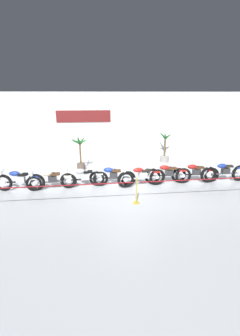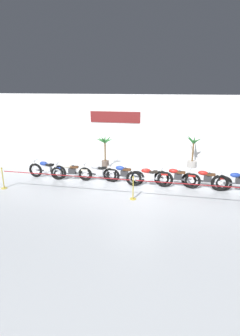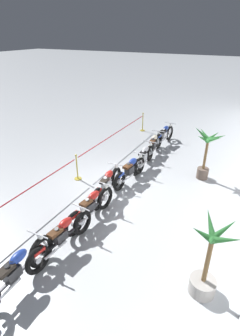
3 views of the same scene
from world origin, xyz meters
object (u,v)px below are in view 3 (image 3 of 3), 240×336
(motorcycle_blue_7, at_px, (15,274))
(stanchion_far_left, at_px, (99,147))
(motorcycle_red_4, at_px, (107,185))
(motorcycle_red_5, at_px, (91,207))
(motorcycle_red_6, at_px, (62,237))
(motorcycle_blue_0, at_px, (164,136))
(motorcycle_cream_1, at_px, (153,145))
(potted_palm_left_of_row, at_px, (206,153))
(motorcycle_silver_2, at_px, (144,158))
(potted_palm_right_of_row, at_px, (207,267))
(motorcycle_blue_3, at_px, (130,171))
(stanchion_mid_left, at_px, (77,171))

(motorcycle_blue_7, bearing_deg, stanchion_far_left, -164.38)
(motorcycle_red_4, relative_size, motorcycle_red_5, 1.02)
(motorcycle_red_5, bearing_deg, motorcycle_red_6, 1.27)
(motorcycle_blue_0, height_order, motorcycle_cream_1, motorcycle_blue_0)
(potted_palm_left_of_row, bearing_deg, stanchion_far_left, -80.07)
(motorcycle_red_6, height_order, stanchion_far_left, stanchion_far_left)
(motorcycle_silver_2, xyz_separation_m, potted_palm_right_of_row, (4.84, 3.51, 0.29))
(motorcycle_red_6, distance_m, potted_palm_right_of_row, 3.54)
(motorcycle_silver_2, height_order, motorcycle_blue_7, motorcycle_blue_7)
(potted_palm_right_of_row, bearing_deg, potted_palm_left_of_row, -167.63)
(motorcycle_silver_2, xyz_separation_m, motorcycle_blue_3, (1.29, 0.00, 0.01))
(motorcycle_blue_0, xyz_separation_m, motorcycle_blue_3, (4.09, 0.11, -0.01))
(motorcycle_silver_2, bearing_deg, potted_palm_left_of_row, 96.74)
(motorcycle_blue_7, xyz_separation_m, potted_palm_left_of_row, (-6.99, 2.51, 0.57))
(motorcycle_red_6, bearing_deg, potted_palm_right_of_row, 97.43)
(motorcycle_red_4, distance_m, potted_palm_right_of_row, 4.35)
(potted_palm_right_of_row, bearing_deg, stanchion_far_left, -129.16)
(stanchion_mid_left, bearing_deg, motorcycle_cream_1, 153.80)
(motorcycle_red_4, bearing_deg, potted_palm_right_of_row, 59.22)
(motorcycle_cream_1, distance_m, motorcycle_red_5, 5.36)
(motorcycle_blue_3, bearing_deg, motorcycle_blue_7, -1.38)
(potted_palm_left_of_row, bearing_deg, motorcycle_red_6, -23.05)
(motorcycle_cream_1, xyz_separation_m, stanchion_far_left, (1.90, -1.73, 0.29))
(motorcycle_blue_0, height_order, stanchion_far_left, stanchion_far_left)
(motorcycle_blue_0, xyz_separation_m, stanchion_mid_left, (4.87, -1.77, -0.12))
(motorcycle_blue_3, relative_size, potted_palm_left_of_row, 1.06)
(motorcycle_cream_1, bearing_deg, stanchion_far_left, -42.32)
(motorcycle_red_5, bearing_deg, stanchion_far_left, -151.90)
(motorcycle_red_6, bearing_deg, stanchion_mid_left, -149.73)
(motorcycle_red_4, bearing_deg, motorcycle_red_6, 4.95)
(motorcycle_blue_3, bearing_deg, motorcycle_silver_2, -179.86)
(stanchion_far_left, bearing_deg, motorcycle_blue_0, 151.53)
(motorcycle_red_4, bearing_deg, stanchion_far_left, -142.63)
(motorcycle_cream_1, distance_m, motorcycle_red_4, 4.06)
(motorcycle_cream_1, xyz_separation_m, potted_palm_left_of_row, (1.15, 2.53, 0.60))
(motorcycle_red_5, relative_size, motorcycle_blue_7, 0.92)
(motorcycle_blue_0, relative_size, motorcycle_red_4, 0.96)
(stanchion_far_left, height_order, stanchion_mid_left, same)
(motorcycle_blue_7, bearing_deg, motorcycle_blue_3, 178.62)
(motorcycle_cream_1, bearing_deg, potted_palm_left_of_row, 65.45)
(motorcycle_silver_2, distance_m, potted_palm_right_of_row, 5.99)
(motorcycle_silver_2, xyz_separation_m, potted_palm_left_of_row, (-0.28, 2.38, 0.60))
(motorcycle_silver_2, height_order, motorcycle_red_5, motorcycle_red_5)
(motorcycle_red_4, distance_m, potted_palm_left_of_row, 3.94)
(motorcycle_blue_3, relative_size, motorcycle_blue_7, 0.88)
(stanchion_mid_left, bearing_deg, motorcycle_blue_7, 20.66)
(motorcycle_blue_3, height_order, stanchion_mid_left, stanchion_mid_left)
(motorcycle_red_4, height_order, motorcycle_red_5, motorcycle_red_4)
(potted_palm_left_of_row, relative_size, stanchion_mid_left, 1.94)
(motorcycle_red_4, xyz_separation_m, motorcycle_red_6, (2.68, 0.23, -0.02))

